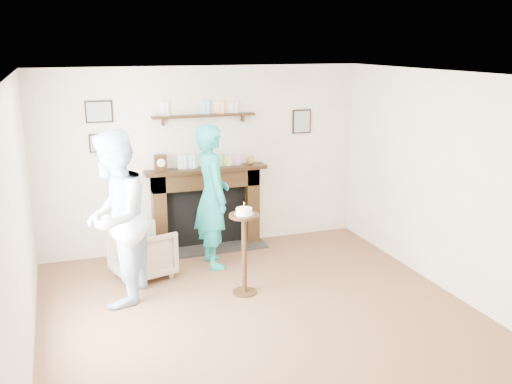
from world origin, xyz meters
The scene contains 6 objects.
ground centered at (0.00, 0.00, 0.00)m, with size 5.00×5.00×0.00m, color brown.
room_shell centered at (0.00, 0.69, 1.62)m, with size 4.54×5.02×2.52m.
armchair centered at (-1.01, 1.67, 0.00)m, with size 0.66×0.68×0.62m, color tan.
man centered at (-1.36, 1.05, 0.00)m, with size 0.93×0.73×1.92m, color #CBE5FD.
woman centered at (-0.10, 1.74, 0.00)m, with size 0.67×0.44×1.83m, color #21BCB0.
pedestal_table centered at (0.01, 0.78, 0.67)m, with size 0.34×0.34×1.09m.
Camera 1 is at (-1.88, -4.98, 2.80)m, focal length 40.00 mm.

